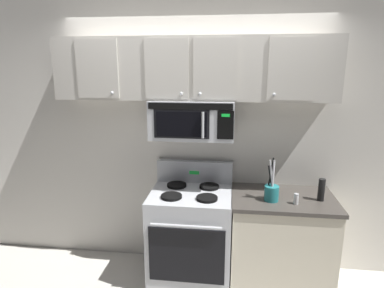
{
  "coord_description": "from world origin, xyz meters",
  "views": [
    {
      "loc": [
        0.36,
        -2.37,
        2.06
      ],
      "look_at": [
        0.0,
        0.49,
        1.35
      ],
      "focal_mm": 30.13,
      "sensor_mm": 36.0,
      "label": 1
    }
  ],
  "objects": [
    {
      "name": "pepper_mill",
      "position": [
        1.15,
        0.38,
        1.0
      ],
      "size": [
        0.06,
        0.06,
        0.2
      ],
      "primitive_type": "cylinder",
      "color": "black",
      "rests_on": "counter_segment"
    },
    {
      "name": "over_range_microwave",
      "position": [
        -0.0,
        0.54,
        1.58
      ],
      "size": [
        0.76,
        0.43,
        0.35
      ],
      "color": "#B7BABF"
    },
    {
      "name": "stove_range",
      "position": [
        0.0,
        0.42,
        0.47
      ],
      "size": [
        0.76,
        0.69,
        1.12
      ],
      "color": "#B7BABF",
      "rests_on": "ground_plane"
    },
    {
      "name": "salt_shaker",
      "position": [
        0.92,
        0.28,
        0.95
      ],
      "size": [
        0.04,
        0.04,
        0.09
      ],
      "color": "white",
      "rests_on": "counter_segment"
    },
    {
      "name": "upper_cabinets",
      "position": [
        -0.0,
        0.57,
        2.02
      ],
      "size": [
        2.5,
        0.36,
        0.55
      ],
      "color": "#BCB7AD"
    },
    {
      "name": "utensil_crock_teal",
      "position": [
        0.72,
        0.33,
        0.99
      ],
      "size": [
        0.12,
        0.13,
        0.38
      ],
      "color": "teal",
      "rests_on": "counter_segment"
    },
    {
      "name": "counter_segment",
      "position": [
        0.84,
        0.43,
        0.45
      ],
      "size": [
        0.93,
        0.65,
        0.9
      ],
      "color": "beige",
      "rests_on": "ground_plane"
    },
    {
      "name": "back_wall",
      "position": [
        0.0,
        0.79,
        1.35
      ],
      "size": [
        5.2,
        0.1,
        2.7
      ],
      "primitive_type": "cube",
      "color": "silver",
      "rests_on": "ground_plane"
    }
  ]
}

